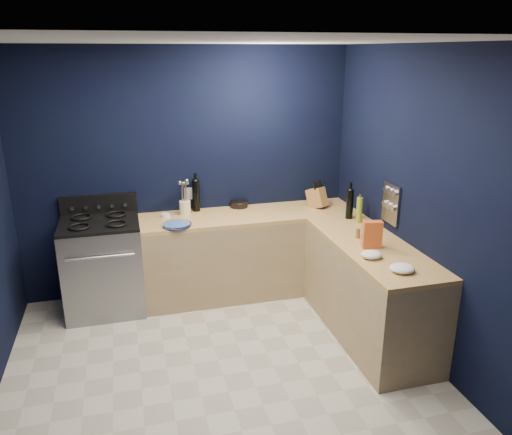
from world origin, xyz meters
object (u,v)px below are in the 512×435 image
object	(u,v)px
plate_stack	(177,225)
utensil_crock	(185,208)
knife_block	(317,198)
gas_range	(104,268)
crouton_bag	(372,235)

from	to	relation	value
plate_stack	utensil_crock	xyz separation A→B (m)	(0.13, 0.37, 0.06)
plate_stack	knife_block	distance (m)	1.58
gas_range	plate_stack	distance (m)	0.89
gas_range	utensil_crock	xyz separation A→B (m)	(0.87, 0.17, 0.51)
utensil_crock	crouton_bag	xyz separation A→B (m)	(1.45, -1.36, 0.05)
knife_block	gas_range	bearing A→B (deg)	150.74
gas_range	utensil_crock	bearing A→B (deg)	11.08
utensil_crock	crouton_bag	distance (m)	1.99
gas_range	utensil_crock	size ratio (longest dim) A/B	6.37
utensil_crock	knife_block	size ratio (longest dim) A/B	0.68
knife_block	plate_stack	bearing A→B (deg)	158.55
utensil_crock	knife_block	distance (m)	1.43
plate_stack	utensil_crock	distance (m)	0.40
crouton_bag	utensil_crock	bearing A→B (deg)	148.93
knife_block	crouton_bag	bearing A→B (deg)	-119.51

